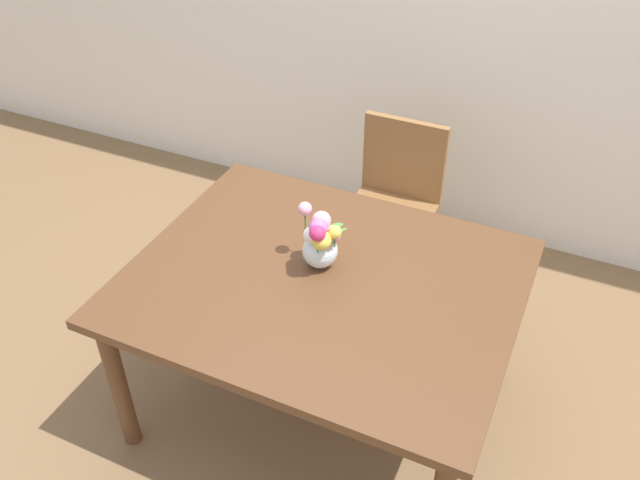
{
  "coord_description": "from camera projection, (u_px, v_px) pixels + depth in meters",
  "views": [
    {
      "loc": [
        0.78,
        -1.73,
        2.38
      ],
      "look_at": [
        -0.04,
        0.07,
        0.85
      ],
      "focal_mm": 37.34,
      "sensor_mm": 36.0,
      "label": 1
    }
  ],
  "objects": [
    {
      "name": "flower_vase",
      "position": [
        320.0,
        241.0,
        2.5
      ],
      "size": [
        0.2,
        0.2,
        0.24
      ],
      "color": "silver",
      "rests_on": "dining_table"
    },
    {
      "name": "chair_far",
      "position": [
        394.0,
        197.0,
        3.32
      ],
      "size": [
        0.42,
        0.42,
        0.9
      ],
      "rotation": [
        0.0,
        0.0,
        3.14
      ],
      "color": "olive",
      "rests_on": "ground_plane"
    },
    {
      "name": "dining_table",
      "position": [
        323.0,
        294.0,
        2.56
      ],
      "size": [
        1.46,
        1.18,
        0.73
      ],
      "color": "brown",
      "rests_on": "ground_plane"
    },
    {
      "name": "ground_plane",
      "position": [
        323.0,
        402.0,
        2.96
      ],
      "size": [
        12.0,
        12.0,
        0.0
      ],
      "primitive_type": "plane",
      "color": "brown"
    }
  ]
}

